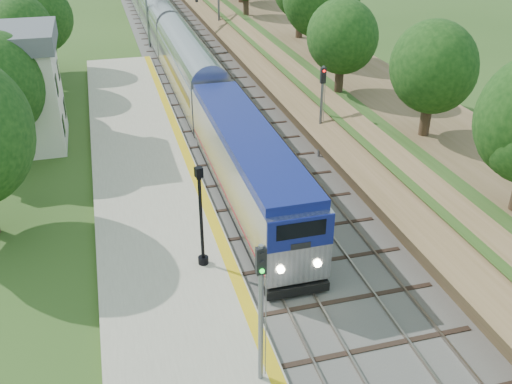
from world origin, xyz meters
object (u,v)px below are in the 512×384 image
object	(u,v)px
lamppost_far	(201,222)
signal_farside	(322,103)
signal_gantry	(183,2)
signal_platform	(261,301)

from	to	relation	value
lamppost_far	signal_farside	xyz separation A→B (m)	(9.76, 10.40, 1.24)
signal_gantry	signal_farside	distance (m)	32.81
signal_gantry	lamppost_far	size ratio (longest dim) A/B	1.69
signal_platform	signal_gantry	bearing A→B (deg)	83.93
lamppost_far	signal_platform	size ratio (longest dim) A/B	0.87
signal_farside	signal_gantry	bearing A→B (deg)	96.53
signal_gantry	signal_farside	world-z (taller)	signal_farside
signal_gantry	signal_farside	xyz separation A→B (m)	(3.73, -32.58, -0.97)
signal_gantry	lamppost_far	bearing A→B (deg)	-97.98
signal_gantry	signal_platform	size ratio (longest dim) A/B	1.48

